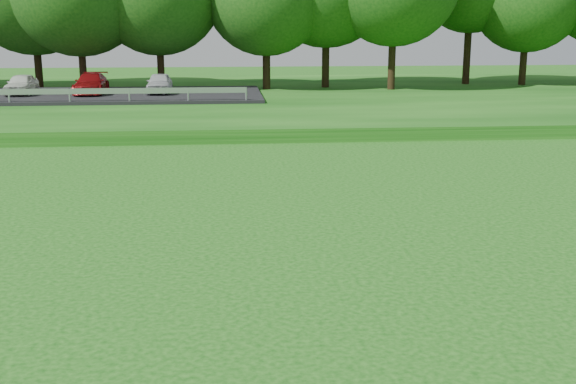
{
  "coord_description": "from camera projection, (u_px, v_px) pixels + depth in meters",
  "views": [
    {
      "loc": [
        -14.33,
        -10.75,
        5.05
      ],
      "look_at": [
        -12.9,
        4.85,
        1.3
      ],
      "focal_mm": 45.0,
      "sensor_mm": 36.0,
      "label": 1
    }
  ],
  "objects": [
    {
      "name": "parking_lot",
      "position": [
        51.0,
        91.0,
        42.23
      ],
      "size": [
        24.0,
        9.0,
        1.38
      ],
      "color": "black",
      "rests_on": "berm"
    },
    {
      "name": "berm",
      "position": [
        448.0,
        97.0,
        45.72
      ],
      "size": [
        130.0,
        30.0,
        0.6
      ],
      "primitive_type": "cube",
      "color": "#0F440D",
      "rests_on": "ground"
    },
    {
      "name": "walking_path",
      "position": [
        544.0,
        135.0,
        32.22
      ],
      "size": [
        130.0,
        1.6,
        0.04
      ],
      "primitive_type": "cube",
      "color": "gray",
      "rests_on": "ground"
    }
  ]
}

